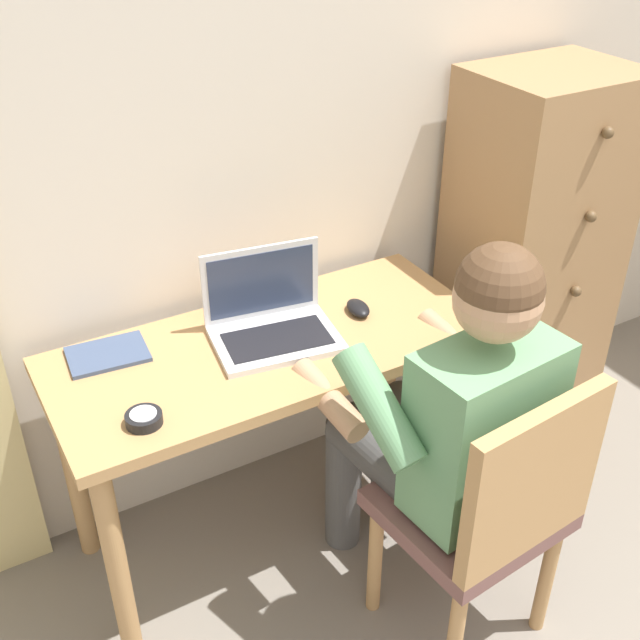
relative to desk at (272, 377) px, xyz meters
name	(u,v)px	position (x,y,z in m)	size (l,w,h in m)	color
wall_back	(320,101)	(0.35, 0.34, 0.65)	(4.80, 0.05, 2.50)	beige
desk	(272,377)	(0.00, 0.00, 0.00)	(1.23, 0.54, 0.72)	tan
dresser	(529,263)	(1.03, 0.07, 0.06)	(0.50, 0.44, 1.32)	#9E754C
chair	(490,508)	(0.29, -0.63, -0.11)	(0.46, 0.44, 0.87)	brown
person_seated	(447,413)	(0.27, -0.44, 0.07)	(0.56, 0.61, 1.19)	#4C4C4C
laptop	(271,319)	(0.02, 0.04, 0.17)	(0.37, 0.30, 0.24)	silver
computer_mouse	(358,308)	(0.30, 0.02, 0.13)	(0.06, 0.10, 0.03)	black
desk_clock	(144,419)	(-0.42, -0.16, 0.13)	(0.09, 0.09, 0.03)	black
notebook_pad	(108,354)	(-0.41, 0.16, 0.12)	(0.21, 0.15, 0.01)	#3D4C6B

